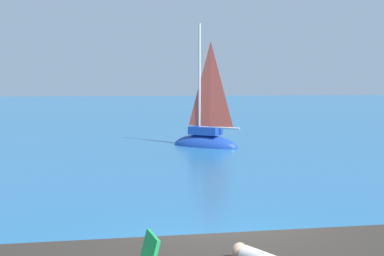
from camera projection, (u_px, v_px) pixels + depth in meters
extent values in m
ellipsoid|color=#193D99|center=(205.00, 147.00, 25.25)|extent=(3.37, 2.89, 1.15)
cube|color=#193D99|center=(205.00, 131.00, 25.18)|extent=(1.65, 1.51, 0.38)
cylinder|color=#B7B7BC|center=(200.00, 79.00, 25.10)|extent=(0.13, 0.13, 5.21)
cylinder|color=#B2B2B7|center=(219.00, 128.00, 24.81)|extent=(1.74, 1.31, 0.10)
pyramid|color=#DB4C38|center=(211.00, 84.00, 24.83)|extent=(1.39, 1.03, 3.96)
sphere|color=tan|center=(240.00, 251.00, 7.30)|extent=(0.22, 0.22, 0.22)
cube|color=green|center=(149.00, 254.00, 5.84)|extent=(0.24, 0.50, 0.45)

